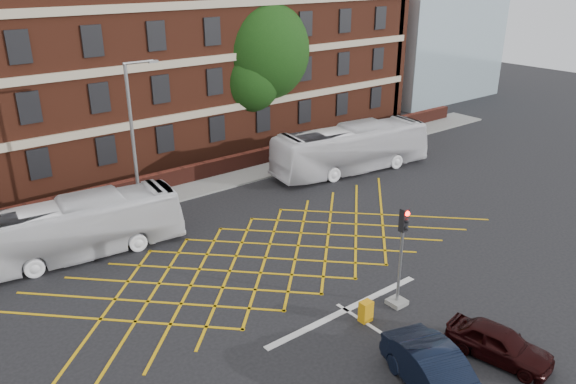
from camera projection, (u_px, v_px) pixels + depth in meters
ground at (292, 275)px, 25.10m from camera, size 120.00×120.00×0.00m
victorian_building at (94, 44)px, 38.29m from camera, size 51.00×12.17×20.40m
boundary_wall at (160, 181)px, 34.35m from camera, size 56.00×0.50×1.10m
far_pavement at (168, 194)px, 33.81m from camera, size 60.00×3.00×0.12m
glass_block at (422, 46)px, 57.97m from camera, size 14.00×10.00×10.00m
box_junction_hatching at (265, 258)px, 26.55m from camera, size 8.22×8.22×0.02m
stop_line at (346, 310)px, 22.55m from camera, size 8.00×0.30×0.02m
bus_left at (72, 229)px, 26.20m from camera, size 10.44×3.54×2.85m
bus_right at (351, 149)px, 37.17m from camera, size 11.45×4.24×3.12m
car_navy at (438, 376)px, 17.83m from camera, size 2.93×4.91×1.53m
car_maroon at (499, 343)px, 19.59m from camera, size 2.15×3.88×1.25m
deciduous_tree at (256, 58)px, 42.14m from camera, size 8.17×8.09×10.99m
traffic_light_near at (400, 266)px, 22.29m from camera, size 0.70×0.70×4.27m
street_lamp at (137, 170)px, 29.49m from camera, size 2.25×1.00×8.46m
utility_cabinet at (366, 311)px, 21.73m from camera, size 0.49×0.37×0.86m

